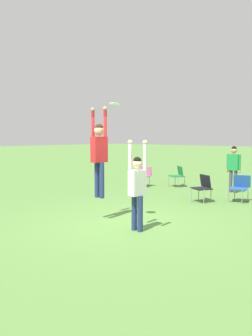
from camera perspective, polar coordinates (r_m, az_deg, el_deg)
The scene contains 9 objects.
ground_plane at distance 7.82m, azimuth -0.49°, elevation -9.58°, with size 120.00×120.00×0.00m, color #56843D.
person_jumping at distance 7.93m, azimuth -4.70°, elevation 3.16°, with size 0.54×0.40×2.19m.
person_defending at distance 7.01m, azimuth 1.97°, elevation -2.77°, with size 0.52×0.39×1.96m.
frisbee at distance 7.54m, azimuth -1.89°, elevation 11.11°, with size 0.26×0.27×0.04m.
camping_chair_0 at distance 13.38m, azimuth 3.01°, elevation -1.14°, with size 0.63×0.66×0.81m.
camping_chair_1 at distance 10.84m, azimuth 19.23°, elevation -2.97°, with size 0.65×0.69×0.83m.
camping_chair_2 at distance 13.52m, azimuth 9.05°, elevation -1.08°, with size 0.76×0.83×0.82m.
camping_chair_4 at distance 10.50m, azimuth 13.26°, elevation -3.02°, with size 0.68×0.74×0.84m.
person_spectator_near at distance 12.46m, azimuth 18.22°, elevation 0.52°, with size 0.55×0.22×1.69m.
Camera 1 is at (5.18, -5.50, 2.04)m, focal length 35.00 mm.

